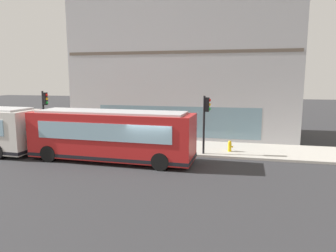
{
  "coord_description": "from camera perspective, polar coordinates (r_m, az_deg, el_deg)",
  "views": [
    {
      "loc": [
        -16.41,
        -4.61,
        5.05
      ],
      "look_at": [
        1.75,
        -0.5,
        2.08
      ],
      "focal_mm": 32.78,
      "sensor_mm": 36.0,
      "label": 1
    }
  ],
  "objects": [
    {
      "name": "ground",
      "position": [
        17.78,
        -2.83,
        -7.47
      ],
      "size": [
        120.0,
        120.0,
        0.0
      ],
      "primitive_type": "plane",
      "color": "#2D2D30"
    },
    {
      "name": "sidewalk_curb",
      "position": [
        22.27,
        0.49,
        -3.86
      ],
      "size": [
        4.4,
        40.0,
        0.15
      ],
      "primitive_type": "cube",
      "color": "#B2ADA3",
      "rests_on": "ground"
    },
    {
      "name": "building_corner",
      "position": [
        27.1,
        3.01,
        11.67
      ],
      "size": [
        6.59,
        18.37,
        12.61
      ],
      "color": "#A8A8AD",
      "rests_on": "ground"
    },
    {
      "name": "city_bus_nearside",
      "position": [
        18.83,
        -10.54,
        -1.81
      ],
      "size": [
        2.86,
        10.12,
        3.07
      ],
      "color": "red",
      "rests_on": "ground"
    },
    {
      "name": "traffic_light_near_corner",
      "position": [
        19.63,
        7.09,
        2.29
      ],
      "size": [
        0.32,
        0.49,
        3.75
      ],
      "color": "black",
      "rests_on": "sidewalk_curb"
    },
    {
      "name": "traffic_light_down_block",
      "position": [
        24.02,
        -21.93,
        3.21
      ],
      "size": [
        0.32,
        0.49,
        3.92
      ],
      "color": "black",
      "rests_on": "sidewalk_curb"
    },
    {
      "name": "fire_hydrant",
      "position": [
        20.9,
        11.41,
        -3.68
      ],
      "size": [
        0.35,
        0.35,
        0.74
      ],
      "color": "yellow",
      "rests_on": "sidewalk_curb"
    },
    {
      "name": "pedestrian_near_building_entrance",
      "position": [
        23.87,
        -10.35,
        -0.63
      ],
      "size": [
        0.32,
        0.32,
        1.65
      ],
      "color": "#99994C",
      "rests_on": "sidewalk_curb"
    },
    {
      "name": "pedestrian_near_hydrant",
      "position": [
        21.65,
        -1.34,
        -1.49
      ],
      "size": [
        0.32,
        0.32,
        1.64
      ],
      "color": "silver",
      "rests_on": "sidewalk_curb"
    }
  ]
}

